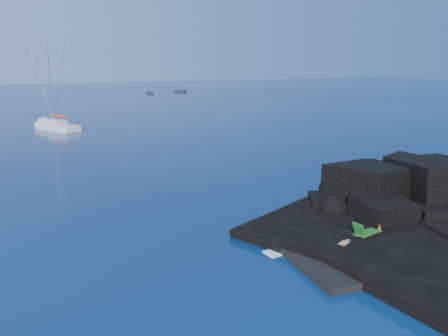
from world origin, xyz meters
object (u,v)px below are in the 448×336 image
object	(u,v)px
sunbather	(344,244)
marker_cone	(379,229)
sailboat	(56,130)
deck_chair	(368,228)
distant_boat_b	(180,92)
distant_boat_a	(150,94)

from	to	relation	value
sunbather	marker_cone	xyz separation A→B (m)	(3.09, 0.63, 0.08)
sailboat	deck_chair	world-z (taller)	sailboat
sunbather	distant_boat_b	bearing A→B (deg)	48.22
sunbather	distant_boat_b	world-z (taller)	sunbather
sunbather	marker_cone	distance (m)	3.16
sailboat	marker_cone	world-z (taller)	sailboat
sunbather	marker_cone	world-z (taller)	marker_cone
sailboat	deck_chair	xyz separation A→B (m)	(10.53, -51.34, 0.97)
sailboat	deck_chair	distance (m)	52.42
marker_cone	distant_boat_a	world-z (taller)	marker_cone
sailboat	marker_cone	xyz separation A→B (m)	(11.72, -51.03, 0.62)
distant_boat_b	marker_cone	bearing A→B (deg)	-124.05
deck_chair	distant_boat_a	xyz separation A→B (m)	(23.87, 117.02, -0.97)
marker_cone	distant_boat_b	size ratio (longest dim) A/B	0.12
distant_boat_b	sunbather	bearing A→B (deg)	-125.31
deck_chair	distant_boat_b	size ratio (longest dim) A/B	0.40
distant_boat_b	distant_boat_a	bearing A→B (deg)	179.97
distant_boat_a	sunbather	bearing A→B (deg)	-101.91
deck_chair	distant_boat_b	world-z (taller)	deck_chair
sailboat	sunbather	distance (m)	52.38
sailboat	deck_chair	size ratio (longest dim) A/B	6.96
sunbather	distant_boat_a	bearing A→B (deg)	52.92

